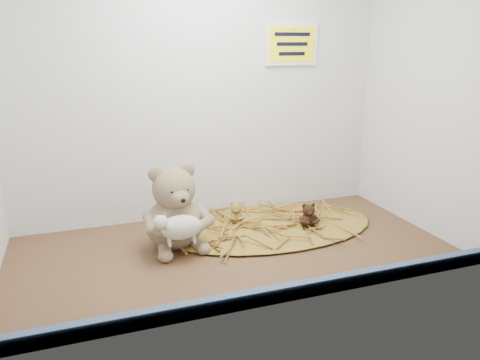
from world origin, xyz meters
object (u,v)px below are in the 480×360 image
object	(u,v)px
toy_lamb	(181,227)
mini_teddy_brown	(308,214)
main_teddy	(174,206)
mini_teddy_tan	(236,212)

from	to	relation	value
toy_lamb	mini_teddy_brown	xyz separation A→B (cm)	(40.90, 6.67, -3.95)
toy_lamb	mini_teddy_brown	world-z (taller)	toy_lamb
main_teddy	toy_lamb	distance (cm)	9.08
toy_lamb	mini_teddy_brown	size ratio (longest dim) A/B	1.85
toy_lamb	mini_teddy_tan	size ratio (longest dim) A/B	2.08
main_teddy	mini_teddy_brown	bearing A→B (deg)	-9.27
main_teddy	mini_teddy_tan	xyz separation A→B (cm)	(21.23, 8.69, -7.30)
mini_teddy_tan	mini_teddy_brown	world-z (taller)	mini_teddy_brown
toy_lamb	mini_teddy_brown	distance (cm)	41.63
main_teddy	mini_teddy_tan	world-z (taller)	main_teddy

